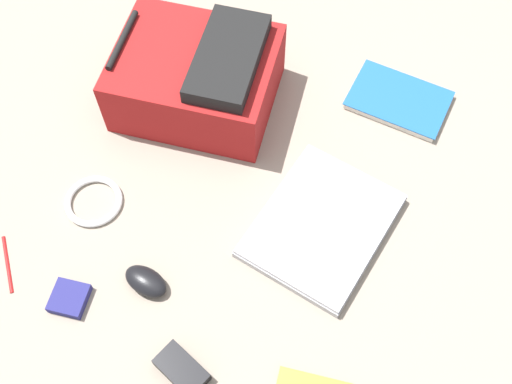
{
  "coord_description": "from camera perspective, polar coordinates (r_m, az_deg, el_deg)",
  "views": [
    {
      "loc": [
        -0.65,
        -0.29,
        1.34
      ],
      "look_at": [
        0.01,
        0.05,
        0.02
      ],
      "focal_mm": 43.59,
      "sensor_mm": 36.0,
      "label": 1
    }
  ],
  "objects": [
    {
      "name": "backpack",
      "position": [
        1.62,
        -5.34,
        10.47
      ],
      "size": [
        0.4,
        0.46,
        0.21
      ],
      "color": "maroon",
      "rests_on": "ground_plane"
    },
    {
      "name": "power_brick",
      "position": [
        1.36,
        -6.83,
        -15.9
      ],
      "size": [
        0.09,
        0.13,
        0.04
      ],
      "primitive_type": "cube",
      "rotation": [
        0.0,
        0.0,
        -0.26
      ],
      "color": "black",
      "rests_on": "ground_plane"
    },
    {
      "name": "laptop",
      "position": [
        1.48,
        6.08,
        -3.01
      ],
      "size": [
        0.37,
        0.31,
        0.03
      ],
      "color": "#929296",
      "rests_on": "ground_plane"
    },
    {
      "name": "earbud_pouch",
      "position": [
        1.47,
        -16.76,
        -9.32
      ],
      "size": [
        0.09,
        0.09,
        0.02
      ],
      "primitive_type": "cube",
      "rotation": [
        0.0,
        0.0,
        0.24
      ],
      "color": "navy",
      "rests_on": "ground_plane"
    },
    {
      "name": "pen_black",
      "position": [
        1.55,
        -21.88,
        -6.12
      ],
      "size": [
        0.11,
        0.11,
        0.01
      ],
      "primitive_type": "cylinder",
      "rotation": [
        1.57,
        0.0,
        5.51
      ],
      "color": "red",
      "rests_on": "ground_plane"
    },
    {
      "name": "computer_mouse",
      "position": [
        1.43,
        -10.07,
        -8.06
      ],
      "size": [
        0.07,
        0.11,
        0.04
      ],
      "primitive_type": "ellipsoid",
      "rotation": [
        0.0,
        0.0,
        -0.08
      ],
      "color": "black",
      "rests_on": "ground_plane"
    },
    {
      "name": "book_red",
      "position": [
        1.72,
        12.95,
        8.2
      ],
      "size": [
        0.17,
        0.26,
        0.02
      ],
      "color": "silver",
      "rests_on": "ground_plane"
    },
    {
      "name": "ground_plane",
      "position": [
        1.51,
        1.5,
        -1.3
      ],
      "size": [
        3.5,
        3.5,
        0.0
      ],
      "primitive_type": "plane",
      "color": "gray"
    },
    {
      "name": "cable_coil",
      "position": [
        1.56,
        -14.68,
        -0.82
      ],
      "size": [
        0.14,
        0.14,
        0.02
      ],
      "primitive_type": "torus",
      "color": "silver",
      "rests_on": "ground_plane"
    }
  ]
}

